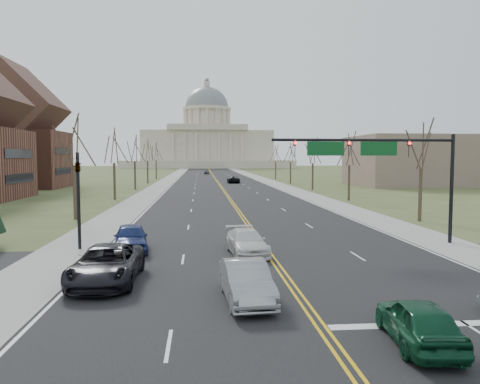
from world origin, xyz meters
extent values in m
plane|color=#444E27|center=(0.00, 0.00, 0.00)|extent=(600.00, 600.00, 0.00)
cube|color=black|center=(0.00, 110.00, 0.01)|extent=(20.00, 380.00, 0.01)
cube|color=black|center=(0.00, 6.00, 0.01)|extent=(120.00, 14.00, 0.01)
cube|color=gray|center=(-12.00, 110.00, 0.01)|extent=(4.00, 380.00, 0.03)
cube|color=gray|center=(12.00, 110.00, 0.01)|extent=(4.00, 380.00, 0.03)
cube|color=gold|center=(0.00, 110.00, 0.01)|extent=(0.42, 380.00, 0.01)
cube|color=silver|center=(-9.80, 110.00, 0.01)|extent=(0.15, 380.00, 0.01)
cube|color=silver|center=(9.80, 110.00, 0.01)|extent=(0.15, 380.00, 0.01)
cube|color=silver|center=(5.00, -1.00, 0.01)|extent=(9.50, 0.50, 0.01)
cube|color=beige|center=(0.00, 250.00, 2.00)|extent=(90.00, 60.00, 4.00)
cube|color=beige|center=(0.00, 250.00, 12.00)|extent=(70.00, 40.00, 16.00)
cube|color=beige|center=(0.00, 229.50, 21.50)|extent=(42.00, 3.00, 3.00)
cylinder|color=beige|center=(0.00, 250.00, 26.00)|extent=(24.00, 24.00, 12.00)
cylinder|color=beige|center=(0.00, 250.00, 32.80)|extent=(27.00, 27.00, 1.60)
ellipsoid|color=slate|center=(0.00, 250.00, 33.60)|extent=(24.00, 24.00, 22.80)
cylinder|color=beige|center=(0.00, 250.00, 46.50)|extent=(3.20, 3.20, 3.00)
sphere|color=slate|center=(0.00, 250.00, 48.80)|extent=(2.40, 2.40, 2.40)
cylinder|color=black|center=(12.50, 13.50, 3.60)|extent=(0.24, 0.24, 7.20)
cylinder|color=black|center=(6.50, 13.50, 6.80)|extent=(12.00, 0.18, 0.18)
imported|color=black|center=(9.50, 13.50, 6.25)|extent=(0.35, 0.40, 1.10)
sphere|color=#FF0C0C|center=(9.50, 13.35, 6.60)|extent=(0.18, 0.18, 0.18)
imported|color=black|center=(5.50, 13.50, 6.25)|extent=(0.35, 0.40, 1.10)
sphere|color=#FF0C0C|center=(5.50, 13.35, 6.60)|extent=(0.18, 0.18, 0.18)
imported|color=black|center=(2.00, 13.50, 6.25)|extent=(0.35, 0.40, 1.10)
sphere|color=#FF0C0C|center=(2.00, 13.35, 6.60)|extent=(0.18, 0.18, 0.18)
cube|color=#0C4C1E|center=(7.50, 13.50, 6.25)|extent=(2.40, 0.12, 0.90)
cube|color=#0C4C1E|center=(4.00, 13.50, 6.25)|extent=(2.40, 0.12, 0.90)
cylinder|color=black|center=(-11.50, 13.50, 3.00)|extent=(0.20, 0.20, 6.00)
imported|color=black|center=(-11.50, 13.50, 5.20)|extent=(0.32, 0.36, 0.99)
cylinder|color=#3B2C23|center=(15.50, 24.00, 2.34)|extent=(0.32, 0.32, 4.68)
cylinder|color=#3B2C23|center=(-15.50, 28.00, 2.48)|extent=(0.32, 0.32, 4.95)
cylinder|color=#3B2C23|center=(15.50, 44.00, 2.34)|extent=(0.32, 0.32, 4.68)
cylinder|color=#3B2C23|center=(-15.50, 48.00, 2.48)|extent=(0.32, 0.32, 4.95)
cylinder|color=#3B2C23|center=(15.50, 64.00, 2.34)|extent=(0.32, 0.32, 4.68)
cylinder|color=#3B2C23|center=(-15.50, 68.00, 2.48)|extent=(0.32, 0.32, 4.95)
cylinder|color=#3B2C23|center=(15.50, 84.00, 2.34)|extent=(0.32, 0.32, 4.68)
cylinder|color=#3B2C23|center=(-15.50, 88.00, 2.48)|extent=(0.32, 0.32, 4.95)
cylinder|color=#3B2C23|center=(15.50, 104.00, 2.34)|extent=(0.32, 0.32, 4.68)
cylinder|color=#3B2C23|center=(-15.50, 108.00, 2.48)|extent=(0.32, 0.32, 4.95)
cube|color=black|center=(-28.45, 50.00, 2.85)|extent=(0.10, 9.80, 1.20)
cube|color=black|center=(-28.45, 50.00, 6.17)|extent=(0.10, 9.80, 1.20)
cube|color=brown|center=(-38.00, 74.00, 5.25)|extent=(17.00, 14.00, 10.50)
cube|color=#4B2C25|center=(-38.00, 74.00, 14.75)|extent=(17.00, 14.28, 17.00)
cube|color=black|center=(-29.45, 74.00, 3.15)|extent=(0.10, 9.80, 1.20)
cube|color=black|center=(-29.45, 74.00, 6.83)|extent=(0.10, 9.80, 1.20)
cube|color=#746352|center=(40.00, 76.00, 5.00)|extent=(25.00, 20.00, 10.00)
imported|color=#0E4026|center=(2.55, -2.60, 0.73)|extent=(2.11, 4.37, 1.44)
imported|color=gray|center=(-2.23, 2.12, 0.80)|extent=(2.01, 4.89, 1.58)
imported|color=black|center=(-8.27, 5.37, 0.85)|extent=(2.84, 6.07, 1.68)
imported|color=silver|center=(-1.32, 11.03, 0.73)|extent=(2.53, 5.15, 1.44)
imported|color=navy|center=(-8.23, 12.56, 0.84)|extent=(2.60, 5.08, 1.65)
imported|color=black|center=(3.32, 87.48, 0.79)|extent=(2.60, 5.59, 1.55)
imported|color=#565A5E|center=(-1.81, 142.21, 0.76)|extent=(1.78, 4.39, 1.49)
camera|label=1|loc=(-4.01, -15.92, 5.70)|focal=35.00mm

